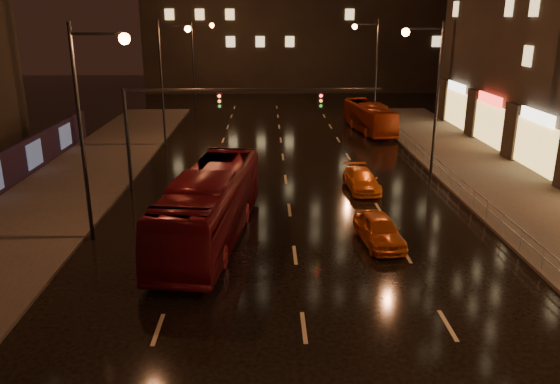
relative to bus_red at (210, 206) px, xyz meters
name	(u,v)px	position (x,y,z in m)	size (l,w,h in m)	color
ground	(287,188)	(3.94, 7.99, -1.69)	(140.00, 140.00, 0.00)	black
sidewalk_left	(36,217)	(-9.56, 2.99, -1.61)	(7.00, 70.00, 0.15)	#38332D
sidewalk_right	(539,213)	(17.44, 2.99, -1.61)	(7.00, 70.00, 0.15)	#38332D
traffic_signal	(202,113)	(-1.12, 7.99, 3.05)	(15.31, 0.32, 6.20)	black
railing_right	(461,183)	(14.14, 5.99, -0.79)	(0.05, 56.00, 1.00)	#99999E
bus_red	(210,206)	(0.00, 0.00, 0.00)	(2.83, 12.10, 3.37)	#540C14
bus_curb	(369,117)	(12.22, 25.52, -0.35)	(2.25, 9.61, 2.68)	#942C0E
taxi_near	(379,230)	(7.94, -0.82, -0.98)	(1.66, 4.12, 1.40)	#B84D11
taxi_far	(361,180)	(8.53, 7.61, -1.06)	(1.75, 4.31, 1.25)	orange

